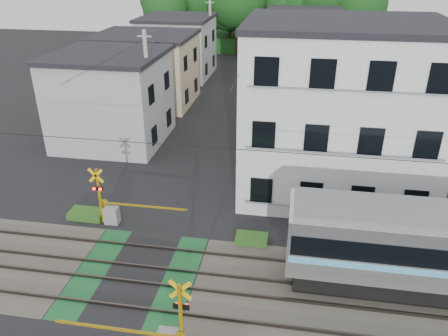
% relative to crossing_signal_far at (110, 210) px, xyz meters
% --- Properties ---
extents(ground, '(120.00, 120.00, 0.00)m').
position_rel_crossing_signal_far_xyz_m(ground, '(2.59, -3.65, -0.71)').
color(ground, black).
extents(track_bed, '(120.00, 120.00, 0.14)m').
position_rel_crossing_signal_far_xyz_m(track_bed, '(2.59, -3.65, -0.67)').
color(track_bed, '#47423A').
rests_on(track_bed, ground).
extents(crossing_signal_far, '(4.74, 0.65, 3.09)m').
position_rel_crossing_signal_far_xyz_m(crossing_signal_far, '(0.00, 0.00, 0.00)').
color(crossing_signal_far, yellow).
rests_on(crossing_signal_far, ground).
extents(apartment_block, '(10.20, 8.36, 9.30)m').
position_rel_crossing_signal_far_xyz_m(apartment_block, '(11.09, 5.84, 3.94)').
color(apartment_block, white).
rests_on(apartment_block, ground).
extents(houses_row, '(22.07, 31.35, 6.80)m').
position_rel_crossing_signal_far_xyz_m(houses_row, '(2.84, 22.27, 2.53)').
color(houses_row, '#A2A4A7').
rests_on(houses_row, ground).
extents(tree_hill, '(40.00, 13.55, 11.59)m').
position_rel_crossing_signal_far_xyz_m(tree_hill, '(3.63, 44.90, 4.88)').
color(tree_hill, '#174517').
rests_on(tree_hill, ground).
extents(catenary, '(60.00, 5.04, 7.00)m').
position_rel_crossing_signal_far_xyz_m(catenary, '(8.59, -3.62, 2.98)').
color(catenary, '#2D2D33').
rests_on(catenary, ground).
extents(utility_poles, '(7.90, 42.00, 8.00)m').
position_rel_crossing_signal_far_xyz_m(utility_poles, '(1.53, 19.35, 3.37)').
color(utility_poles, '#A5A5A0').
rests_on(utility_poles, ground).
extents(pedestrian, '(0.74, 0.57, 1.82)m').
position_rel_crossing_signal_far_xyz_m(pedestrian, '(4.48, 21.47, 0.20)').
color(pedestrian, '#2D2F39').
rests_on(pedestrian, ground).
extents(weed_patches, '(10.25, 8.80, 0.40)m').
position_rel_crossing_signal_far_xyz_m(weed_patches, '(4.34, -3.74, -0.53)').
color(weed_patches, '#2D5E1E').
rests_on(weed_patches, ground).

